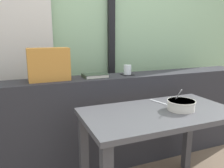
% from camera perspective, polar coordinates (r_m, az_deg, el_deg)
% --- Properties ---
extents(outdoor_backdrop, '(4.80, 0.08, 2.80)m').
position_cam_1_polar(outdoor_backdrop, '(2.49, -3.60, 16.69)').
color(outdoor_backdrop, '#9EC699').
rests_on(outdoor_backdrop, ground).
extents(curtain_left_panel, '(0.56, 0.06, 2.50)m').
position_cam_1_polar(curtain_left_panel, '(2.26, -22.38, 12.46)').
color(curtain_left_panel, silver).
rests_on(curtain_left_panel, ground).
extents(window_divider_post, '(0.07, 0.05, 2.60)m').
position_cam_1_polar(window_divider_post, '(2.47, -0.17, 14.43)').
color(window_divider_post, black).
rests_on(window_divider_post, ground).
extents(dark_console_ledge, '(2.80, 0.29, 0.86)m').
position_cam_1_polar(dark_console_ledge, '(2.12, 1.55, -9.26)').
color(dark_console_ledge, '#2D2D33').
rests_on(dark_console_ledge, ground).
extents(breakfast_table, '(1.07, 0.58, 0.70)m').
position_cam_1_polar(breakfast_table, '(1.63, 11.90, -10.92)').
color(breakfast_table, '#414145').
rests_on(breakfast_table, ground).
extents(coaster_square, '(0.10, 0.10, 0.00)m').
position_cam_1_polar(coaster_square, '(2.04, 3.99, 2.42)').
color(coaster_square, black).
rests_on(coaster_square, dark_console_ledge).
extents(juice_glass, '(0.07, 0.07, 0.09)m').
position_cam_1_polar(juice_glass, '(2.04, 4.01, 3.57)').
color(juice_glass, white).
rests_on(juice_glass, coaster_square).
extents(closed_book, '(0.21, 0.16, 0.03)m').
position_cam_1_polar(closed_book, '(1.93, -4.43, 2.19)').
color(closed_book, '#334233').
rests_on(closed_book, dark_console_ledge).
extents(throw_pillow, '(0.32, 0.15, 0.26)m').
position_cam_1_polar(throw_pillow, '(1.83, -15.94, 4.86)').
color(throw_pillow, '#D18938').
rests_on(throw_pillow, dark_console_ledge).
extents(soup_bowl, '(0.20, 0.20, 0.16)m').
position_cam_1_polar(soup_bowl, '(1.63, 17.35, -5.18)').
color(soup_bowl, silver).
rests_on(soup_bowl, breakfast_table).
extents(fork_utensil, '(0.06, 0.17, 0.01)m').
position_cam_1_polar(fork_utensil, '(1.78, 11.78, -4.56)').
color(fork_utensil, silver).
rests_on(fork_utensil, breakfast_table).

